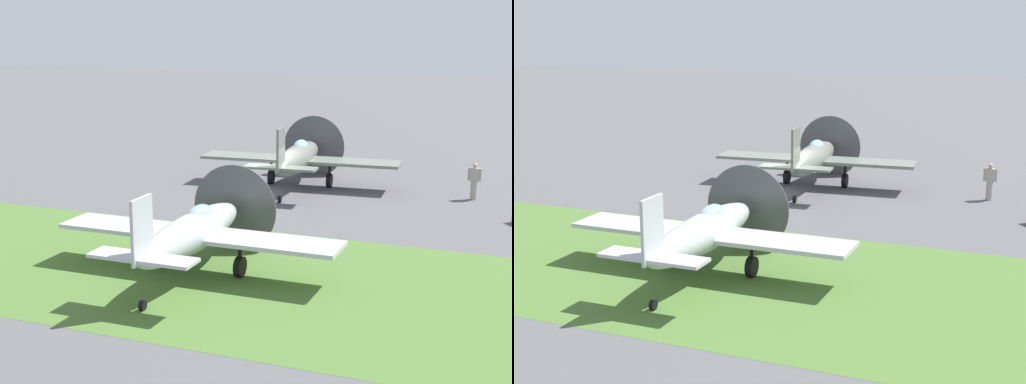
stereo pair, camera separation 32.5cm
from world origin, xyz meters
TOP-DOWN VIEW (x-y plane):
  - ground_plane at (0.00, 0.00)m, footprint 160.00×160.00m
  - grass_verge at (0.00, -11.05)m, footprint 120.00×11.00m
  - airplane_lead at (0.66, 2.64)m, footprint 10.09×7.98m
  - airplane_wingman at (1.71, -11.25)m, footprint 9.70×7.73m
  - ground_crew_chief at (9.10, 3.08)m, footprint 0.63×0.38m

SIDE VIEW (x-z plane):
  - ground_plane at x=0.00m, z-range 0.00..0.00m
  - grass_verge at x=0.00m, z-range 0.00..0.01m
  - ground_crew_chief at x=9.10m, z-range 0.05..1.78m
  - airplane_wingman at x=1.71m, z-range -0.28..3.20m
  - airplane_lead at x=0.66m, z-range -0.29..3.30m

